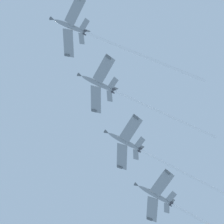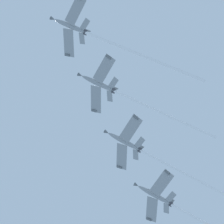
# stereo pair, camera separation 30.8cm
# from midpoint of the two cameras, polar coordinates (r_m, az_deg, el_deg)

# --- Properties ---
(jet_lead) EXTENTS (30.98, 39.52, 26.93)m
(jet_lead) POSITION_cam_midpoint_polar(r_m,az_deg,el_deg) (142.49, -1.31, 8.90)
(jet_lead) COLOR gray
(jet_second) EXTENTS (28.70, 35.31, 23.68)m
(jet_second) POSITION_cam_midpoint_polar(r_m,az_deg,el_deg) (143.60, 0.72, 2.36)
(jet_second) COLOR gray
(jet_third) EXTENTS (28.24, 34.01, 24.33)m
(jet_third) POSITION_cam_midpoint_polar(r_m,az_deg,el_deg) (146.40, 3.60, -4.74)
(jet_third) COLOR gray
(jet_fourth) EXTENTS (30.82, 37.40, 25.58)m
(jet_fourth) POSITION_cam_midpoint_polar(r_m,az_deg,el_deg) (149.31, 8.71, -11.86)
(jet_fourth) COLOR gray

